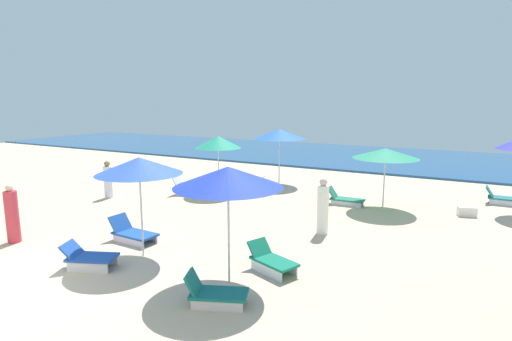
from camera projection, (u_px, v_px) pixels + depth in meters
ocean at (338, 155)px, 29.17m from camera, size 60.00×12.20×0.12m
lounge_chair_0_0 at (503, 198)px, 15.77m from camera, size 1.36×0.67×0.67m
umbrella_1 at (279, 134)px, 19.22m from camera, size 2.43×2.43×2.63m
lounge_chair_1_0 at (250, 177)px, 20.07m from camera, size 1.30×0.72×0.64m
umbrella_2 at (139, 166)px, 10.28m from camera, size 2.19×2.19×2.59m
lounge_chair_2_0 at (89, 258)px, 9.81m from camera, size 1.38×1.03×0.64m
lounge_chair_2_1 at (132, 233)px, 11.70m from camera, size 1.44×0.71×0.70m
umbrella_3 at (218, 142)px, 17.40m from camera, size 1.96×1.96×2.47m
lounge_chair_3_0 at (188, 189)px, 17.34m from camera, size 1.43×0.91×0.79m
umbrella_5 at (386, 153)px, 14.92m from camera, size 2.39×2.39×2.25m
lounge_chair_5_0 at (345, 199)px, 15.74m from camera, size 1.42×0.63×0.66m
umbrella_7 at (228, 177)px, 8.73m from camera, size 2.39×2.39×2.61m
lounge_chair_7_0 at (271, 261)px, 9.64m from camera, size 1.38×0.99×0.65m
lounge_chair_7_1 at (214, 293)px, 8.08m from camera, size 1.34×0.99×0.66m
beachgoer_0 at (323, 208)px, 12.27m from camera, size 0.36×0.36×1.71m
beachgoer_1 at (108, 181)px, 16.75m from camera, size 0.34×0.34×1.54m
beachgoer_3 at (12, 216)px, 11.53m from camera, size 0.49×0.49×1.68m
cooler_box_0 at (467, 211)px, 14.21m from camera, size 0.67×0.49×0.33m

